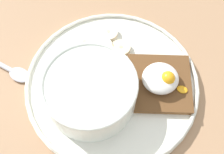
% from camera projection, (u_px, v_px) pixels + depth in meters
% --- Properties ---
extents(ground_plane, '(1.20, 1.20, 0.02)m').
position_uv_depth(ground_plane, '(112.00, 89.00, 0.49)').
color(ground_plane, '#A07856').
rests_on(ground_plane, ground).
extents(plate, '(0.27, 0.27, 0.02)m').
position_uv_depth(plate, '(112.00, 84.00, 0.48)').
color(plate, silver).
rests_on(plate, ground_plane).
extents(oatmeal_bowl, '(0.13, 0.13, 0.05)m').
position_uv_depth(oatmeal_bowl, '(90.00, 91.00, 0.44)').
color(oatmeal_bowl, white).
rests_on(oatmeal_bowl, plate).
extents(toast_slice, '(0.10, 0.10, 0.01)m').
position_uv_depth(toast_slice, '(159.00, 83.00, 0.47)').
color(toast_slice, brown).
rests_on(toast_slice, plate).
extents(poached_egg, '(0.07, 0.05, 0.03)m').
position_uv_depth(poached_egg, '(161.00, 78.00, 0.45)').
color(poached_egg, white).
rests_on(poached_egg, toast_slice).
extents(banana_slice_front, '(0.03, 0.03, 0.01)m').
position_uv_depth(banana_slice_front, '(121.00, 48.00, 0.50)').
color(banana_slice_front, beige).
rests_on(banana_slice_front, plate).
extents(banana_slice_left, '(0.04, 0.04, 0.02)m').
position_uv_depth(banana_slice_left, '(101.00, 47.00, 0.50)').
color(banana_slice_left, '#F2E6C4').
rests_on(banana_slice_left, plate).
extents(banana_slice_back, '(0.04, 0.04, 0.02)m').
position_uv_depth(banana_slice_back, '(85.00, 44.00, 0.50)').
color(banana_slice_back, beige).
rests_on(banana_slice_back, plate).
extents(banana_slice_right, '(0.04, 0.04, 0.01)m').
position_uv_depth(banana_slice_right, '(108.00, 33.00, 0.51)').
color(banana_slice_right, '#F8E4C6').
rests_on(banana_slice_right, plate).
extents(spoon, '(0.11, 0.08, 0.01)m').
position_uv_depth(spoon, '(6.00, 68.00, 0.49)').
color(spoon, silver).
rests_on(spoon, ground_plane).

